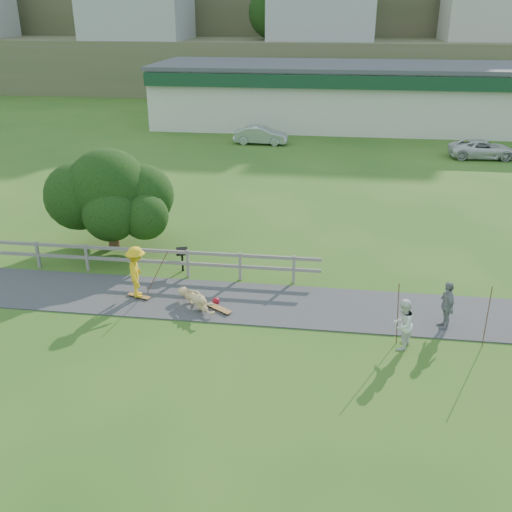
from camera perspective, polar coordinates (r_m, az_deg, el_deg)
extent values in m
plane|color=#275718|center=(18.60, -3.22, -6.81)|extent=(260.00, 260.00, 0.00)
cube|color=#39393C|center=(19.87, -2.41, -4.59)|extent=(34.00, 3.00, 0.04)
cube|color=#6A655D|center=(23.79, -20.97, 0.10)|extent=(0.10, 0.10, 1.10)
cube|color=#6A655D|center=(22.91, -16.56, -0.16)|extent=(0.10, 0.10, 1.10)
cube|color=#6A655D|center=(22.18, -11.84, -0.45)|extent=(0.10, 0.10, 1.10)
cube|color=#6A655D|center=(21.62, -6.83, -0.75)|extent=(0.10, 0.10, 1.10)
cube|color=#6A655D|center=(21.22, -1.59, -1.06)|extent=(0.10, 0.10, 1.10)
cube|color=#6A655D|center=(21.01, 3.80, -1.37)|extent=(0.10, 0.10, 1.10)
cube|color=#6A655D|center=(22.18, -13.15, 0.68)|extent=(15.00, 0.08, 0.12)
cube|color=#6A655D|center=(22.35, -13.05, -0.38)|extent=(15.00, 0.08, 0.12)
cube|color=beige|center=(51.21, 8.97, 15.45)|extent=(32.00, 10.00, 4.80)
cube|color=#163D24|center=(45.83, 9.17, 16.79)|extent=(32.00, 0.60, 1.00)
cube|color=#4C4C51|center=(50.92, 9.16, 18.29)|extent=(32.50, 10.50, 0.30)
cube|color=#535B36|center=(71.08, 5.49, 18.32)|extent=(220.00, 14.00, 6.00)
cube|color=beige|center=(70.80, 5.71, 23.56)|extent=(10.00, 9.00, 7.00)
cube|color=#535B36|center=(83.84, 6.06, 21.48)|extent=(220.00, 14.00, 13.00)
cube|color=#535B36|center=(96.78, 6.50, 24.10)|extent=(220.00, 14.00, 21.00)
imported|color=yellow|center=(20.14, -11.81, -1.83)|extent=(1.00, 1.34, 1.85)
imported|color=#D7B377|center=(19.45, -5.99, -4.33)|extent=(1.58, 1.62, 0.67)
imported|color=white|center=(17.51, 14.43, -6.64)|extent=(0.86, 0.95, 1.60)
imported|color=gray|center=(18.95, 18.53, -4.69)|extent=(0.53, 1.00, 1.62)
imported|color=#B3B5BB|center=(43.51, 0.47, 11.99)|extent=(4.02, 1.48, 1.31)
imported|color=silver|center=(42.08, 21.74, 9.89)|extent=(4.54, 2.25, 1.24)
sphere|color=maroon|center=(19.72, -4.03, -4.52)|extent=(0.25, 0.25, 0.25)
cylinder|color=#553322|center=(20.28, -9.86, -1.35)|extent=(0.03, 0.03, 1.93)
cylinder|color=#553322|center=(17.60, 13.98, -5.64)|extent=(0.03, 0.03, 2.02)
cylinder|color=#553322|center=(18.21, 22.10, -5.72)|extent=(0.03, 0.03, 2.03)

